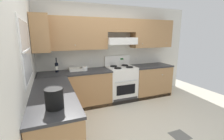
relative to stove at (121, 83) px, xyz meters
The scene contains 11 objects.
ground_plane 1.44m from the stove, 113.06° to the right, with size 7.04×7.04×0.00m, color beige.
floor_accent_tile 1.96m from the stove, 81.59° to the right, with size 0.30×0.30×0.01m, color slate.
wall_back 1.05m from the stove, 114.66° to the left, with size 4.68×0.57×2.55m.
wall_left 2.51m from the stove, 154.22° to the right, with size 0.47×4.00×2.55m.
counter_back_run 0.35m from the stove, behind, with size 3.60×0.65×0.91m.
counter_left_run 2.18m from the stove, 144.68° to the right, with size 0.63×1.91×0.91m.
stove is the anchor object (origin of this frame).
wine_bottle 1.73m from the stove, behind, with size 0.08×0.08×0.34m.
bowl 1.29m from the stove, behind, with size 0.32×0.27×0.06m.
bucket 2.63m from the stove, 133.46° to the right, with size 0.23×0.23×0.25m.
paper_towel_roll 1.10m from the stove, behind, with size 0.13×0.13×0.10m.
Camera 1 is at (-1.25, -2.47, 1.76)m, focal length 25.08 mm.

